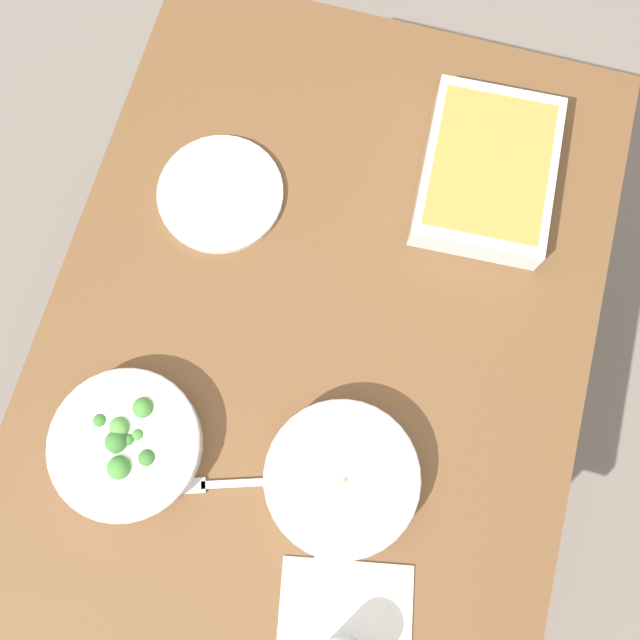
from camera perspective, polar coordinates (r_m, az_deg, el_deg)
ground_plane at (r=1.84m, az=0.00°, el=-5.61°), size 6.00×6.00×0.00m
dining_table at (r=1.20m, az=0.00°, el=-1.04°), size 1.20×0.90×0.74m
stew_bowl at (r=1.05m, az=1.88°, el=-13.33°), size 0.24×0.24×0.06m
broccoli_bowl at (r=1.09m, az=-16.20°, el=-10.16°), size 0.24×0.24×0.07m
baking_dish at (r=1.21m, az=14.14°, el=12.28°), size 0.31×0.23×0.06m
side_plate at (r=1.20m, az=-8.51°, el=10.64°), size 0.22×0.22×0.01m
spoon_by_stew at (r=1.08m, az=0.51°, el=-17.61°), size 0.18×0.03×0.01m
fork_on_table at (r=1.09m, az=-8.12°, el=-13.70°), size 0.07×0.17×0.01m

